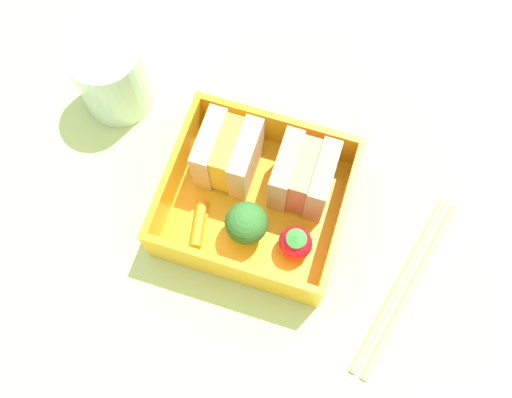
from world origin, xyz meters
TOP-DOWN VIEW (x-y plane):
  - ground_plane at (0.00, 0.00)cm, footprint 120.00×120.00cm
  - bento_tray at (0.00, 0.00)cm, footprint 15.79×14.38cm
  - bento_rim at (0.00, 0.00)cm, footprint 15.79×14.38cm
  - sandwich_left at (-3.50, 2.83)cm, footprint 4.97×5.66cm
  - sandwich_center_left at (3.50, 2.83)cm, footprint 4.97×5.66cm
  - carrot_stick_far_left at (-4.28, -3.44)cm, footprint 1.83×4.35cm
  - broccoli_floret at (0.03, -2.76)cm, footprint 3.76×3.76cm
  - strawberry_far_left at (4.48, -2.88)cm, footprint 3.00×3.00cm
  - chopstick_pair at (14.88, -2.90)cm, footprint 6.16×18.07cm
  - drinking_glass at (-16.54, 7.11)cm, footprint 6.68×6.68cm

SIDE VIEW (x-z plane):
  - ground_plane at x=0.00cm, z-range -2.00..0.00cm
  - chopstick_pair at x=14.88cm, z-range 0.00..0.70cm
  - bento_tray at x=0.00cm, z-range 0.00..1.20cm
  - carrot_stick_far_left at x=-4.28cm, z-range 1.20..2.25cm
  - strawberry_far_left at x=4.48cm, z-range 1.02..4.62cm
  - bento_rim at x=0.00cm, z-range 1.20..5.72cm
  - broccoli_floret at x=0.03cm, z-range 1.55..6.10cm
  - drinking_glass at x=-16.54cm, z-range 0.00..7.91cm
  - sandwich_left at x=-3.50cm, z-range 1.20..7.04cm
  - sandwich_center_left at x=3.50cm, z-range 1.20..7.04cm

